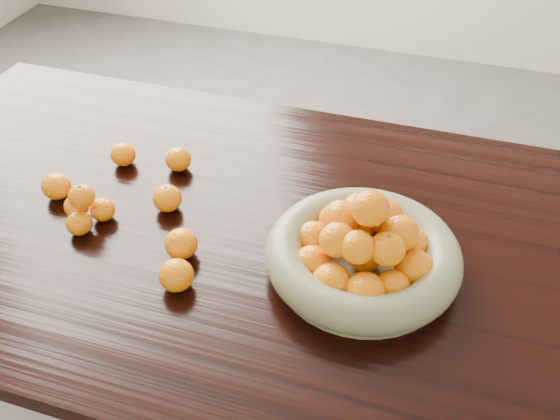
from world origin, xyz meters
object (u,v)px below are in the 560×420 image
(fruit_bowl, at_px, (364,252))
(loose_orange_0, at_px, (167,198))
(dining_table, at_px, (281,263))
(orange_pyramid, at_px, (85,209))

(fruit_bowl, height_order, loose_orange_0, fruit_bowl)
(dining_table, relative_size, orange_pyramid, 17.75)
(fruit_bowl, relative_size, loose_orange_0, 5.94)
(orange_pyramid, bearing_deg, dining_table, 12.56)
(loose_orange_0, bearing_deg, dining_table, -0.27)
(dining_table, xyz_separation_m, orange_pyramid, (-0.40, -0.09, 0.13))
(dining_table, distance_m, loose_orange_0, 0.29)
(dining_table, bearing_deg, loose_orange_0, 179.73)
(orange_pyramid, relative_size, loose_orange_0, 1.78)
(dining_table, height_order, fruit_bowl, fruit_bowl)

